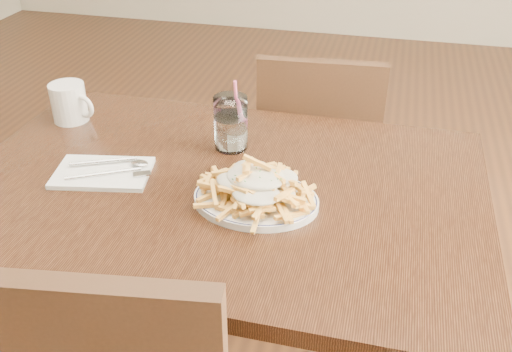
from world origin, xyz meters
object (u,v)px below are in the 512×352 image
(fries_plate, at_px, (256,200))
(coffee_mug, at_px, (70,103))
(loaded_fries, at_px, (256,181))
(table, at_px, (221,210))
(water_glass, at_px, (231,126))
(chair_far, at_px, (318,154))

(fries_plate, height_order, coffee_mug, coffee_mug)
(fries_plate, relative_size, loaded_fries, 1.40)
(coffee_mug, bearing_deg, loaded_fries, -24.65)
(table, relative_size, fries_plate, 3.62)
(coffee_mug, bearing_deg, table, -23.12)
(loaded_fries, bearing_deg, fries_plate, 180.00)
(table, xyz_separation_m, fries_plate, (0.10, -0.06, 0.09))
(table, relative_size, coffee_mug, 8.99)
(fries_plate, height_order, water_glass, water_glass)
(chair_far, bearing_deg, table, -102.18)
(fries_plate, bearing_deg, loaded_fries, 0.00)
(chair_far, bearing_deg, coffee_mug, -144.55)
(chair_far, distance_m, fries_plate, 0.77)
(loaded_fries, xyz_separation_m, water_glass, (-0.12, 0.23, 0.00))
(table, bearing_deg, fries_plate, -31.53)
(fries_plate, xyz_separation_m, water_glass, (-0.12, 0.23, 0.05))
(fries_plate, bearing_deg, table, 148.47)
(fries_plate, distance_m, loaded_fries, 0.05)
(table, xyz_separation_m, coffee_mug, (-0.49, 0.21, 0.13))
(loaded_fries, xyz_separation_m, coffee_mug, (-0.59, 0.27, -0.00))
(chair_far, height_order, water_glass, water_glass)
(table, relative_size, water_glass, 6.48)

